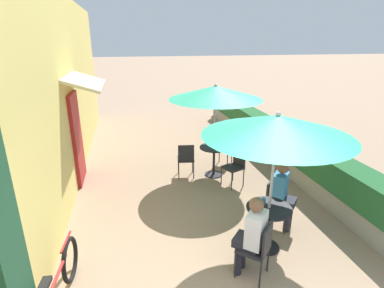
% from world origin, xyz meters
% --- Properties ---
extents(cafe_facade_wall, '(0.98, 11.21, 4.20)m').
position_xyz_m(cafe_facade_wall, '(-2.54, 5.48, 2.09)').
color(cafe_facade_wall, '#E0CC6B').
rests_on(cafe_facade_wall, ground_plane).
extents(planter_hedge, '(0.60, 10.21, 1.01)m').
position_xyz_m(planter_hedge, '(2.75, 5.51, 0.54)').
color(planter_hedge, gray).
rests_on(planter_hedge, ground_plane).
extents(patio_table_near, '(0.71, 0.71, 0.74)m').
position_xyz_m(patio_table_near, '(0.84, 1.77, 0.52)').
color(patio_table_near, black).
rests_on(patio_table_near, ground_plane).
extents(patio_umbrella_near, '(2.16, 2.16, 2.27)m').
position_xyz_m(patio_umbrella_near, '(0.84, 1.77, 2.07)').
color(patio_umbrella_near, '#B7B7BC').
rests_on(patio_umbrella_near, ground_plane).
extents(cafe_chair_near_left, '(0.57, 0.57, 0.87)m').
position_xyz_m(cafe_chair_near_left, '(0.42, 1.21, 0.52)').
color(cafe_chair_near_left, '#232328').
rests_on(cafe_chair_near_left, ground_plane).
extents(seated_patron_near_left, '(0.51, 0.51, 1.25)m').
position_xyz_m(seated_patron_near_left, '(0.34, 1.28, 0.69)').
color(seated_patron_near_left, '#23232D').
rests_on(seated_patron_near_left, ground_plane).
extents(cafe_chair_near_right, '(0.57, 0.57, 0.87)m').
position_xyz_m(cafe_chair_near_right, '(1.25, 2.33, 0.52)').
color(cafe_chair_near_right, '#232328').
rests_on(cafe_chair_near_right, ground_plane).
extents(seated_patron_near_right, '(0.51, 0.51, 1.25)m').
position_xyz_m(seated_patron_near_right, '(1.33, 2.26, 0.69)').
color(seated_patron_near_right, '#23232D').
rests_on(seated_patron_near_right, ground_plane).
extents(coffee_cup_near, '(0.07, 0.07, 0.09)m').
position_xyz_m(coffee_cup_near, '(0.80, 1.90, 0.79)').
color(coffee_cup_near, teal).
rests_on(coffee_cup_near, patio_table_near).
extents(patio_table_mid, '(0.71, 0.71, 0.74)m').
position_xyz_m(patio_table_mid, '(0.79, 4.62, 0.52)').
color(patio_table_mid, black).
rests_on(patio_table_mid, ground_plane).
extents(patio_umbrella_mid, '(2.16, 2.16, 2.27)m').
position_xyz_m(patio_umbrella_mid, '(0.79, 4.62, 2.07)').
color(patio_umbrella_mid, '#B7B7BC').
rests_on(patio_umbrella_mid, ground_plane).
extents(cafe_chair_mid_left, '(0.45, 0.45, 0.87)m').
position_xyz_m(cafe_chair_mid_left, '(0.09, 4.64, 0.52)').
color(cafe_chair_mid_left, '#232328').
rests_on(cafe_chair_mid_left, ground_plane).
extents(cafe_chair_mid_right, '(0.52, 0.52, 0.87)m').
position_xyz_m(cafe_chair_mid_right, '(1.12, 4.00, 0.52)').
color(cafe_chair_mid_right, '#232328').
rests_on(cafe_chair_mid_right, ground_plane).
extents(cafe_chair_mid_back, '(0.56, 0.56, 0.87)m').
position_xyz_m(cafe_chair_mid_back, '(1.16, 5.21, 0.52)').
color(cafe_chair_mid_back, '#232328').
rests_on(cafe_chair_mid_back, ground_plane).
extents(coffee_cup_mid, '(0.07, 0.07, 0.09)m').
position_xyz_m(coffee_cup_mid, '(0.84, 4.78, 0.79)').
color(coffee_cup_mid, '#B73D3D').
rests_on(coffee_cup_mid, patio_table_mid).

